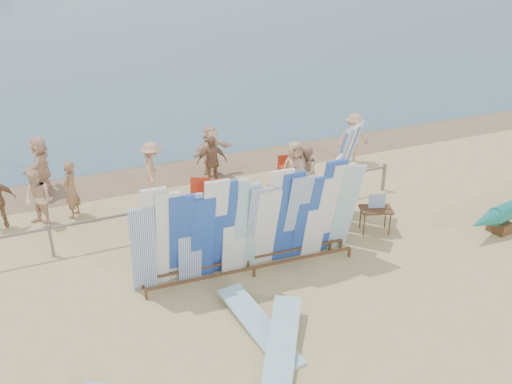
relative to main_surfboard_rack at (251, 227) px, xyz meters
name	(u,v)px	position (x,y,z in m)	size (l,w,h in m)	color
ground	(245,282)	(-0.32, -0.36, -1.24)	(160.00, 160.00, 0.00)	tan
wet_sand_strip	(165,172)	(-0.32, 6.84, -1.24)	(40.00, 2.60, 0.01)	#876C4C
fence	(203,206)	(-0.32, 2.64, -0.61)	(12.08, 0.08, 0.90)	#7D6C5E
main_surfboard_rack	(251,227)	(0.00, 0.00, 0.00)	(5.53, 1.04, 2.75)	brown
side_surfboard_rack	(335,183)	(2.89, 1.09, 0.14)	(2.45, 2.44, 3.05)	brown
vendor_table	(375,219)	(3.87, 0.49, -0.86)	(1.00, 0.86, 1.13)	brown
flat_board_a	(258,329)	(-0.70, -2.02, -1.24)	(0.56, 2.70, 0.07)	#87C3D9
flat_board_b	(281,355)	(-0.60, -2.89, -1.24)	(0.56, 2.70, 0.07)	#87C3D9
beach_chair_left	(200,202)	(-0.13, 3.59, -0.96)	(0.83, 0.84, 0.95)	#B12C12
beach_chair_right	(216,205)	(0.27, 3.23, -0.96)	(0.67, 0.69, 0.97)	#B12C12
stroller	(288,180)	(2.78, 3.60, -0.76)	(0.73, 0.95, 1.18)	#B12C12
beachgoer_4	(212,162)	(0.82, 5.15, -0.40)	(0.99, 0.43, 1.69)	#8C6042
beachgoer_5	(211,151)	(1.06, 5.96, -0.36)	(1.63, 0.53, 1.76)	beige
beachgoer_3	(152,170)	(-1.10, 5.16, -0.36)	(1.13, 0.47, 1.76)	tan
beachgoer_11	(41,165)	(-4.22, 6.77, -0.31)	(1.72, 0.56, 1.85)	beige
beachgoer_6	(295,171)	(2.82, 3.24, -0.31)	(0.91, 0.43, 1.86)	tan
beachgoer_8	(306,172)	(3.19, 3.24, -0.41)	(0.80, 0.38, 1.65)	beige
beachgoer_extra_0	(353,138)	(6.09, 5.10, -0.33)	(1.17, 0.48, 1.81)	tan
beachgoer_2	(38,199)	(-4.46, 4.51, -0.42)	(0.79, 0.38, 1.63)	beige
beachgoer_1	(71,189)	(-3.57, 4.71, -0.39)	(0.62, 0.34, 1.70)	#8C6042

